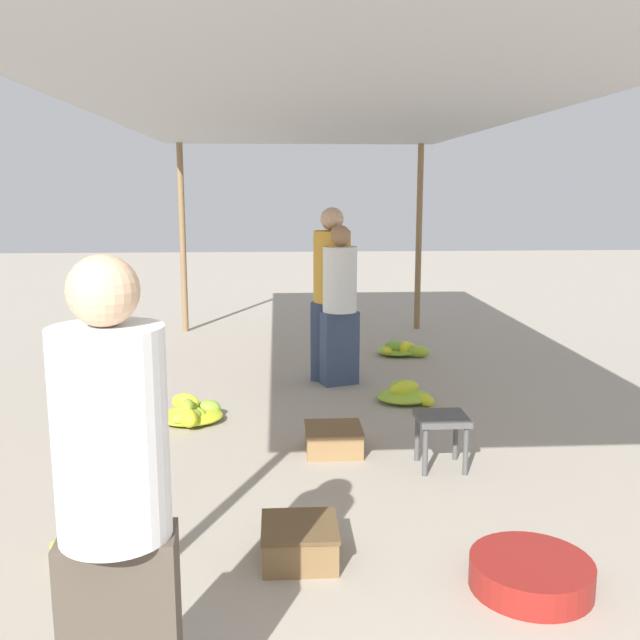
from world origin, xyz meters
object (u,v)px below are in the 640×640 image
Objects in this scene: basin_black at (531,574)px; crate_mid at (300,542)px; banana_pile_left_1 at (191,414)px; stool at (442,425)px; banana_pile_right_0 at (404,393)px; vendor_foreground at (115,508)px; shopper_walking_mid at (332,292)px; crate_near at (333,439)px; shopper_walking_far at (340,303)px; banana_pile_right_1 at (402,350)px; banana_pile_left_0 at (108,541)px.

basin_black is 1.50× the size of crate_mid.
crate_mid is (0.82, -2.24, 0.02)m from banana_pile_left_1.
stool reaches higher than banana_pile_left_1.
vendor_foreground is at bearing -112.73° from banana_pile_right_0.
shopper_walking_mid is (1.25, 1.24, 0.81)m from banana_pile_left_1.
basin_black is at bearing -88.65° from banana_pile_right_0.
stool reaches higher than banana_pile_right_0.
crate_mid is at bearing 163.30° from basin_black.
vendor_foreground reaches higher than crate_mid.
vendor_foreground reaches higher than crate_near.
shopper_walking_far is at bearing 103.15° from stool.
banana_pile_left_1 reaches higher than banana_pile_right_1.
banana_pile_left_1 is at bearing 149.70° from stool.
stool is at bearing -30.30° from banana_pile_left_1.
stool is 0.62× the size of banana_pile_right_1.
crate_mid is at bearing -97.08° from shopper_walking_mid.
shopper_walking_far is at bearing 65.48° from banana_pile_left_0.
basin_black is (0.09, -1.51, -0.23)m from stool.
vendor_foreground is 2.89× the size of basin_black.
banana_pile_right_0 is 0.34× the size of shopper_walking_far.
stool is (1.63, 2.39, -0.58)m from vendor_foreground.
crate_mid is (0.99, -0.09, 0.01)m from banana_pile_left_0.
banana_pile_right_1 is 1.58m from shopper_walking_far.
stool reaches higher than basin_black.
vendor_foreground is 2.10m from basin_black.
shopper_walking_mid is at bearing -131.43° from banana_pile_right_1.
banana_pile_right_0 is 1.79m from banana_pile_right_1.
shopper_walking_far is (0.20, 1.82, 0.71)m from crate_near.
banana_pile_left_1 reaches higher than banana_pile_right_0.
shopper_walking_far is (-0.60, 3.67, 0.73)m from basin_black.
crate_near is at bearing 48.17° from banana_pile_left_0.
banana_pile_left_0 reaches higher than banana_pile_right_1.
banana_pile_right_0 is 1.40m from crate_near.
shopper_walking_mid is (-0.66, 3.81, 0.81)m from basin_black.
banana_pile_left_1 is 2.39m from crate_mid.
banana_pile_left_1 reaches higher than crate_mid.
stool reaches higher than crate_near.
shopper_walking_mid is (1.06, 4.70, 0.01)m from vendor_foreground.
crate_mid is at bearing -98.46° from shopper_walking_far.
banana_pile_right_1 is at bearing 62.36° from banana_pile_left_0.
shopper_walking_far is (1.48, 3.25, 0.71)m from banana_pile_left_0.
banana_pile_right_0 is 0.31× the size of shopper_walking_mid.
vendor_foreground is at bearing -117.25° from crate_mid.
crate_mid is at bearing -5.12° from banana_pile_left_0.
vendor_foreground reaches higher than banana_pile_right_0.
shopper_walking_mid reaches higher than stool.
stool reaches higher than crate_mid.
vendor_foreground is 2.99m from crate_near.
banana_pile_left_1 is 3.09m from banana_pile_right_1.
banana_pile_right_0 is at bearing 69.40° from crate_mid.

